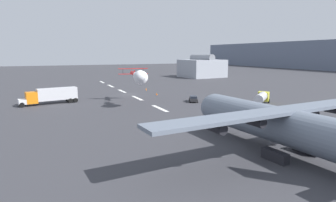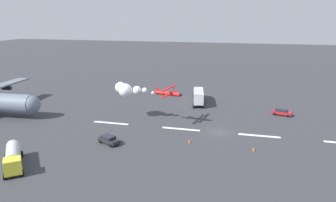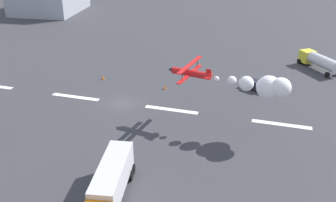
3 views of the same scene
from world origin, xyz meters
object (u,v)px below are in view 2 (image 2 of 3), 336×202
Objects in this scene: semi_truck_orange at (198,95)px; followme_car_yellow at (282,112)px; traffic_cone_near at (254,149)px; airport_staff_sedan at (109,139)px; fuel_tanker_truck at (13,157)px; traffic_cone_far at (189,141)px; stunt_biplane_red at (130,90)px.

semi_truck_orange reaches higher than followme_car_yellow.
semi_truck_orange is at bearing -16.79° from followme_car_yellow.
followme_car_yellow is 6.26× the size of traffic_cone_near.
airport_staff_sedan is at bearing 6.90° from traffic_cone_near.
fuel_tanker_truck is 29.59m from traffic_cone_far.
traffic_cone_near is (-25.78, -3.12, -0.44)m from airport_staff_sedan.
traffic_cone_near is at bearing 175.43° from traffic_cone_far.
stunt_biplane_red reaches higher than airport_staff_sedan.
traffic_cone_far is (-15.33, 10.33, -6.51)m from stunt_biplane_red.
traffic_cone_far is (18.06, 21.98, -0.44)m from followme_car_yellow.
traffic_cone_near is (-26.83, 11.25, -6.51)m from stunt_biplane_red.
airport_staff_sedan is at bearing -130.00° from fuel_tanker_truck.
fuel_tanker_truck reaches higher than traffic_cone_near.
semi_truck_orange is 1.60× the size of fuel_tanker_truck.
stunt_biplane_red is at bearing -22.76° from traffic_cone_near.
fuel_tanker_truck is 11.05× the size of traffic_cone_far.
fuel_tanker_truck is at bearing 33.60° from traffic_cone_far.
semi_truck_orange is at bearing -116.03° from fuel_tanker_truck.
stunt_biplane_red is at bearing -33.99° from traffic_cone_far.
semi_truck_orange is 34.31m from airport_staff_sedan.
followme_car_yellow is 41.51m from airport_staff_sedan.
airport_staff_sedan is 14.85m from traffic_cone_far.
fuel_tanker_truck is at bearing 63.97° from semi_truck_orange.
semi_truck_orange is 2.88× the size of airport_staff_sedan.
stunt_biplane_red is 15.64m from airport_staff_sedan.
traffic_cone_near and traffic_cone_far have the same top height.
followme_car_yellow is 1.02× the size of airport_staff_sedan.
fuel_tanker_truck is 57.37m from followme_car_yellow.
fuel_tanker_truck is (9.29, 26.69, -5.14)m from stunt_biplane_red.
followme_car_yellow is 6.26× the size of traffic_cone_far.
traffic_cone_far is at bearing -146.40° from fuel_tanker_truck.
traffic_cone_near is at bearing 157.24° from stunt_biplane_red.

